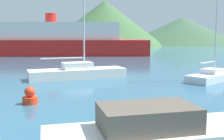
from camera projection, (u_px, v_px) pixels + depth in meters
name	position (u px, v px, depth m)	size (l,w,h in m)	color
motorboat_near	(193.00, 133.00, 8.80)	(8.88, 3.58, 2.10)	white
sailboat_inner	(212.00, 75.00, 21.37)	(4.96, 4.55, 10.14)	silver
sailboat_middle	(77.00, 72.00, 22.54)	(7.97, 4.27, 6.82)	white
ferry_distant	(52.00, 41.00, 48.63)	(33.52, 9.05, 7.17)	red
buoy_marker	(30.00, 97.00, 14.16)	(0.77, 0.77, 0.89)	red
hill_central	(105.00, 23.00, 93.55)	(39.75, 39.75, 14.90)	#3D6038
hill_east	(182.00, 31.00, 104.27)	(43.41, 43.41, 9.96)	#38563D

